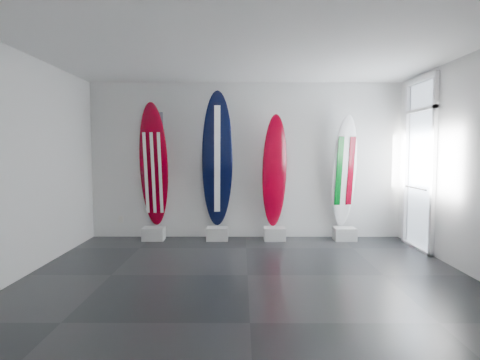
{
  "coord_description": "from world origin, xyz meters",
  "views": [
    {
      "loc": [
        -0.09,
        -5.4,
        1.67
      ],
      "look_at": [
        -0.11,
        1.4,
        1.2
      ],
      "focal_mm": 30.42,
      "sensor_mm": 36.0,
      "label": 1
    }
  ],
  "objects_px": {
    "surfboard_usa": "(154,166)",
    "surfboard_italy": "(344,171)",
    "surfboard_navy": "(217,160)",
    "surfboard_swiss": "(275,171)"
  },
  "relations": [
    {
      "from": "surfboard_swiss",
      "to": "surfboard_usa",
      "type": "bearing_deg",
      "value": 165.81
    },
    {
      "from": "surfboard_usa",
      "to": "surfboard_swiss",
      "type": "bearing_deg",
      "value": 0.34
    },
    {
      "from": "surfboard_navy",
      "to": "surfboard_swiss",
      "type": "xyz_separation_m",
      "value": [
        1.08,
        0.0,
        -0.21
      ]
    },
    {
      "from": "surfboard_usa",
      "to": "surfboard_italy",
      "type": "bearing_deg",
      "value": 0.34
    },
    {
      "from": "surfboard_usa",
      "to": "surfboard_navy",
      "type": "bearing_deg",
      "value": 0.34
    },
    {
      "from": "surfboard_swiss",
      "to": "surfboard_italy",
      "type": "distance_m",
      "value": 1.32
    },
    {
      "from": "surfboard_usa",
      "to": "surfboard_italy",
      "type": "relative_size",
      "value": 1.11
    },
    {
      "from": "surfboard_usa",
      "to": "surfboard_swiss",
      "type": "xyz_separation_m",
      "value": [
        2.29,
        0.0,
        -0.1
      ]
    },
    {
      "from": "surfboard_navy",
      "to": "surfboard_italy",
      "type": "distance_m",
      "value": 2.42
    },
    {
      "from": "surfboard_italy",
      "to": "surfboard_navy",
      "type": "bearing_deg",
      "value": 168.77
    }
  ]
}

